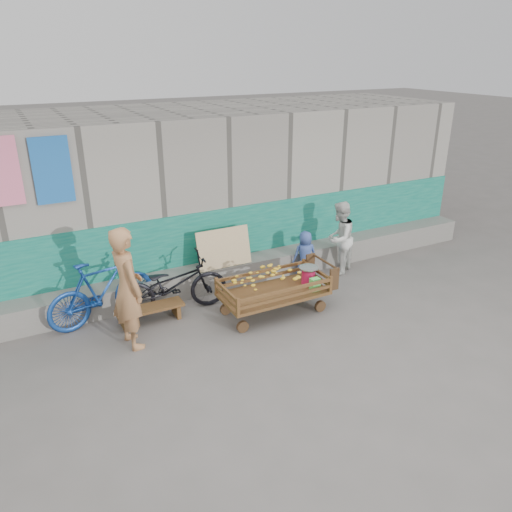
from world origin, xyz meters
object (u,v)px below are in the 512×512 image
bench (150,311)px  bicycle_dark (172,285)px  banana_cart (272,284)px  bicycle_blue (102,291)px  vendor_man (128,288)px  woman (339,238)px  child (305,255)px

bench → bicycle_dark: (0.45, 0.18, 0.29)m
banana_cart → bicycle_blue: size_ratio=1.06×
vendor_man → woman: size_ratio=1.28×
banana_cart → bench: (-1.86, 0.66, -0.35)m
vendor_man → bicycle_blue: size_ratio=1.03×
woman → banana_cart: bearing=-8.6°
bicycle_dark → bench: bearing=118.2°
bench → banana_cart: bearing=-19.6°
vendor_man → bicycle_blue: 0.99m
vendor_man → child: (3.53, 0.79, -0.45)m
bench → bicycle_blue: bearing=149.4°
banana_cart → bicycle_blue: 2.71m
child → bicycle_dark: bearing=15.0°
banana_cart → woman: 2.13m
woman → bicycle_dark: size_ratio=0.78×
child → bicycle_blue: 3.75m
bicycle_dark → bicycle_blue: size_ratio=1.03×
child → bicycle_dark: (-2.66, -0.11, 0.02)m
vendor_man → bicycle_blue: (-0.22, 0.89, -0.38)m
banana_cart → vendor_man: vendor_man is taller
banana_cart → vendor_man: (-2.28, 0.15, 0.37)m
bench → woman: 3.85m
banana_cart → child: (1.25, 0.95, -0.08)m
vendor_man → banana_cart: bearing=-102.4°
vendor_man → child: size_ratio=1.97×
banana_cart → bicycle_dark: 1.64m
bicycle_blue → vendor_man: bearing=-178.5°
bench → bicycle_blue: bicycle_blue is taller
vendor_man → bench: bearing=-48.3°
banana_cart → child: size_ratio=2.04×
bench → bicycle_dark: bearing=21.6°
vendor_man → child: 3.64m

